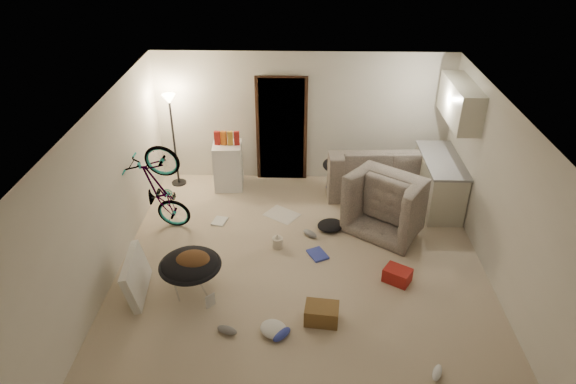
{
  "coord_description": "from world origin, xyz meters",
  "views": [
    {
      "loc": [
        -0.04,
        -6.03,
        4.9
      ],
      "look_at": [
        -0.22,
        0.6,
        1.03
      ],
      "focal_mm": 32.0,
      "sensor_mm": 36.0,
      "label": 1
    }
  ],
  "objects_px": {
    "sofa": "(388,176)",
    "juicer": "(278,242)",
    "floor_lamp": "(172,121)",
    "kitchen_counter": "(439,183)",
    "tv_box": "(136,276)",
    "drink_case_b": "(397,275)",
    "armchair": "(395,204)",
    "mini_fridge": "(228,166)",
    "bicycle": "(162,207)",
    "saucer_chair": "(191,270)",
    "drink_case_a": "(322,314)"
  },
  "relations": [
    {
      "from": "kitchen_counter",
      "to": "armchair",
      "type": "distance_m",
      "value": 1.08
    },
    {
      "from": "sofa",
      "to": "armchair",
      "type": "xyz_separation_m",
      "value": [
        -0.04,
        -1.09,
        0.05
      ]
    },
    {
      "from": "floor_lamp",
      "to": "kitchen_counter",
      "type": "xyz_separation_m",
      "value": [
        4.83,
        -0.65,
        -0.87
      ]
    },
    {
      "from": "floor_lamp",
      "to": "armchair",
      "type": "xyz_separation_m",
      "value": [
        3.96,
        -1.29,
        -0.92
      ]
    },
    {
      "from": "bicycle",
      "to": "drink_case_b",
      "type": "relative_size",
      "value": 4.44
    },
    {
      "from": "drink_case_a",
      "to": "drink_case_b",
      "type": "bearing_deg",
      "value": 43.38
    },
    {
      "from": "mini_fridge",
      "to": "saucer_chair",
      "type": "bearing_deg",
      "value": -96.39
    },
    {
      "from": "mini_fridge",
      "to": "juicer",
      "type": "distance_m",
      "value": 2.21
    },
    {
      "from": "tv_box",
      "to": "drink_case_b",
      "type": "distance_m",
      "value": 3.71
    },
    {
      "from": "drink_case_b",
      "to": "kitchen_counter",
      "type": "bearing_deg",
      "value": 96.75
    },
    {
      "from": "tv_box",
      "to": "drink_case_b",
      "type": "relative_size",
      "value": 2.44
    },
    {
      "from": "saucer_chair",
      "to": "kitchen_counter",
      "type": "bearing_deg",
      "value": 31.64
    },
    {
      "from": "tv_box",
      "to": "sofa",
      "type": "bearing_deg",
      "value": 31.51
    },
    {
      "from": "kitchen_counter",
      "to": "mini_fridge",
      "type": "relative_size",
      "value": 1.69
    },
    {
      "from": "kitchen_counter",
      "to": "juicer",
      "type": "height_order",
      "value": "kitchen_counter"
    },
    {
      "from": "armchair",
      "to": "bicycle",
      "type": "xyz_separation_m",
      "value": [
        -3.86,
        -0.28,
        0.04
      ]
    },
    {
      "from": "drink_case_b",
      "to": "saucer_chair",
      "type": "bearing_deg",
      "value": -142.32
    },
    {
      "from": "juicer",
      "to": "tv_box",
      "type": "bearing_deg",
      "value": -149.28
    },
    {
      "from": "kitchen_counter",
      "to": "tv_box",
      "type": "bearing_deg",
      "value": -151.93
    },
    {
      "from": "bicycle",
      "to": "tv_box",
      "type": "distance_m",
      "value": 1.6
    },
    {
      "from": "bicycle",
      "to": "drink_case_a",
      "type": "relative_size",
      "value": 3.75
    },
    {
      "from": "sofa",
      "to": "mini_fridge",
      "type": "xyz_separation_m",
      "value": [
        -3.01,
        0.1,
        0.11
      ]
    },
    {
      "from": "floor_lamp",
      "to": "bicycle",
      "type": "height_order",
      "value": "floor_lamp"
    },
    {
      "from": "mini_fridge",
      "to": "tv_box",
      "type": "relative_size",
      "value": 0.98
    },
    {
      "from": "kitchen_counter",
      "to": "drink_case_b",
      "type": "relative_size",
      "value": 4.05
    },
    {
      "from": "floor_lamp",
      "to": "drink_case_a",
      "type": "height_order",
      "value": "floor_lamp"
    },
    {
      "from": "armchair",
      "to": "bicycle",
      "type": "height_order",
      "value": "bicycle"
    },
    {
      "from": "sofa",
      "to": "saucer_chair",
      "type": "bearing_deg",
      "value": 39.69
    },
    {
      "from": "bicycle",
      "to": "tv_box",
      "type": "bearing_deg",
      "value": -173.52
    },
    {
      "from": "armchair",
      "to": "mini_fridge",
      "type": "bearing_deg",
      "value": 14.06
    },
    {
      "from": "floor_lamp",
      "to": "bicycle",
      "type": "xyz_separation_m",
      "value": [
        0.1,
        -1.57,
        -0.87
      ]
    },
    {
      "from": "saucer_chair",
      "to": "juicer",
      "type": "xyz_separation_m",
      "value": [
        1.16,
        1.07,
        -0.27
      ]
    },
    {
      "from": "bicycle",
      "to": "drink_case_a",
      "type": "xyz_separation_m",
      "value": [
        2.57,
        -2.09,
        -0.31
      ]
    },
    {
      "from": "sofa",
      "to": "mini_fridge",
      "type": "height_order",
      "value": "mini_fridge"
    },
    {
      "from": "kitchen_counter",
      "to": "saucer_chair",
      "type": "height_order",
      "value": "kitchen_counter"
    },
    {
      "from": "kitchen_counter",
      "to": "sofa",
      "type": "height_order",
      "value": "kitchen_counter"
    },
    {
      "from": "saucer_chair",
      "to": "juicer",
      "type": "distance_m",
      "value": 1.6
    },
    {
      "from": "floor_lamp",
      "to": "drink_case_b",
      "type": "xyz_separation_m",
      "value": [
        3.79,
        -2.82,
        -1.2
      ]
    },
    {
      "from": "sofa",
      "to": "drink_case_b",
      "type": "distance_m",
      "value": 2.64
    },
    {
      "from": "bicycle",
      "to": "tv_box",
      "type": "relative_size",
      "value": 1.82
    },
    {
      "from": "bicycle",
      "to": "saucer_chair",
      "type": "relative_size",
      "value": 1.89
    },
    {
      "from": "armchair",
      "to": "drink_case_b",
      "type": "relative_size",
      "value": 3.24
    },
    {
      "from": "bicycle",
      "to": "saucer_chair",
      "type": "height_order",
      "value": "bicycle"
    },
    {
      "from": "sofa",
      "to": "juicer",
      "type": "xyz_separation_m",
      "value": [
        -1.99,
        -1.83,
        -0.24
      ]
    },
    {
      "from": "saucer_chair",
      "to": "drink_case_a",
      "type": "height_order",
      "value": "saucer_chair"
    },
    {
      "from": "mini_fridge",
      "to": "drink_case_a",
      "type": "relative_size",
      "value": 2.02
    },
    {
      "from": "mini_fridge",
      "to": "saucer_chair",
      "type": "distance_m",
      "value": 3.0
    },
    {
      "from": "sofa",
      "to": "saucer_chair",
      "type": "height_order",
      "value": "sofa"
    },
    {
      "from": "kitchen_counter",
      "to": "sofa",
      "type": "distance_m",
      "value": 0.94
    },
    {
      "from": "tv_box",
      "to": "drink_case_b",
      "type": "xyz_separation_m",
      "value": [
        3.69,
        0.35,
        -0.19
      ]
    }
  ]
}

